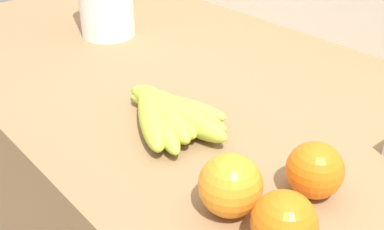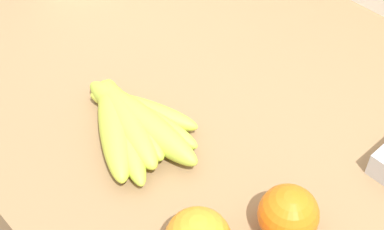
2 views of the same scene
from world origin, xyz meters
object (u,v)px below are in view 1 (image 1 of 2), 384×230
Objects in this scene: orange_back_right at (315,170)px; banana_bunch at (166,113)px; orange_right at (230,185)px; orange_far_right at (284,223)px.

banana_bunch is at bearing -172.27° from orange_back_right.
banana_bunch is 0.24m from orange_back_right.
orange_right is at bearing -113.57° from orange_back_right.
orange_far_right is (0.03, -0.10, 0.00)m from orange_back_right.
orange_right is 0.08m from orange_far_right.
orange_right is at bearing -179.93° from orange_far_right.
orange_back_right is 0.11m from orange_right.
orange_back_right is (0.24, 0.03, 0.01)m from banana_bunch.
orange_far_right is at bearing -70.39° from orange_back_right.
orange_far_right is (0.08, 0.00, -0.00)m from orange_right.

